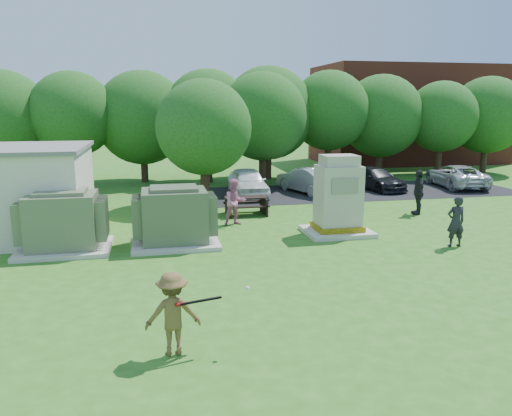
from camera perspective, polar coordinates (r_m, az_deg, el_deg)
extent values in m
plane|color=#2D6619|center=(14.05, 3.36, -8.48)|extent=(120.00, 120.00, 0.00)
cube|color=maroon|center=(45.16, 16.92, 10.17)|extent=(15.00, 8.00, 8.00)
cube|color=#232326|center=(28.64, 9.89, 1.83)|extent=(20.00, 6.00, 0.01)
cube|color=beige|center=(18.12, -20.97, -4.33)|extent=(3.00, 2.40, 0.15)
cube|color=#5C684A|center=(17.89, -21.20, -1.33)|extent=(2.20, 1.80, 1.80)
cube|color=#5C684A|center=(17.71, -21.43, 1.70)|extent=(1.60, 1.30, 0.12)
cube|color=#5C684A|center=(18.14, -25.16, -1.40)|extent=(0.32, 1.50, 1.35)
cube|color=#5C684A|center=(17.71, -17.15, -1.09)|extent=(0.32, 1.50, 1.35)
cube|color=beige|center=(17.88, -9.17, -3.90)|extent=(3.00, 2.40, 0.15)
cube|color=#4F5B40|center=(17.64, -9.27, -0.85)|extent=(2.20, 1.80, 1.80)
cube|color=#4F5B40|center=(17.46, -9.38, 2.23)|extent=(1.60, 1.30, 0.12)
cube|color=#4F5B40|center=(17.63, -13.40, -0.94)|extent=(0.32, 1.50, 1.35)
cube|color=#4F5B40|center=(17.73, -5.18, -0.59)|extent=(0.32, 1.50, 1.35)
cube|color=beige|center=(19.35, 9.24, -2.66)|extent=(2.47, 2.02, 0.17)
cube|color=yellow|center=(19.31, 9.26, -2.13)|extent=(1.74, 1.40, 0.20)
cube|color=#B9AD99|center=(19.06, 9.38, 1.45)|extent=(1.57, 1.24, 2.25)
cube|color=#B9AD99|center=(18.87, 9.51, 5.39)|extent=(1.29, 1.01, 0.39)
cube|color=gray|center=(18.38, 10.15, 2.47)|extent=(1.01, 0.04, 0.56)
cube|color=black|center=(22.26, -1.14, 1.19)|extent=(1.88, 0.73, 0.06)
cube|color=black|center=(22.87, -1.40, 0.68)|extent=(1.88, 0.26, 0.05)
cube|color=black|center=(21.76, -0.86, 0.11)|extent=(1.88, 0.26, 0.05)
cube|color=black|center=(22.20, -3.21, 0.13)|extent=(0.08, 1.41, 0.77)
cube|color=black|center=(22.49, 0.91, 0.30)|extent=(0.08, 1.41, 0.77)
imported|color=brown|center=(10.09, -9.49, -11.81)|extent=(1.09, 0.63, 1.69)
imported|color=black|center=(18.53, 21.88, -1.45)|extent=(0.67, 0.46, 1.78)
imported|color=#C96A96|center=(20.32, -2.42, 0.67)|extent=(1.05, 0.88, 1.90)
imported|color=black|center=(23.47, 18.05, 1.74)|extent=(0.79, 1.27, 2.01)
imported|color=white|center=(26.88, -0.94, 2.98)|extent=(1.84, 4.44, 1.51)
imported|color=#B7B7BC|center=(28.01, 5.94, 3.21)|extent=(2.79, 4.63, 1.44)
imported|color=black|center=(29.82, 13.45, 3.29)|extent=(2.77, 4.63, 1.26)
imported|color=silver|center=(32.11, 21.87, 3.42)|extent=(2.76, 5.02, 1.33)
cylinder|color=black|center=(9.92, -6.30, -10.49)|extent=(0.84, 0.27, 0.06)
cylinder|color=maroon|center=(9.81, -8.58, -10.81)|extent=(0.23, 0.12, 0.06)
sphere|color=white|center=(9.98, -0.99, -9.16)|extent=(0.09, 0.09, 0.09)
cylinder|color=#47301E|center=(33.43, -26.52, 4.25)|extent=(0.44, 0.44, 2.40)
sphere|color=#235B1C|center=(33.24, -26.98, 9.17)|extent=(5.60, 5.60, 5.60)
cylinder|color=#47301E|center=(32.02, -19.87, 4.87)|extent=(0.44, 0.44, 2.80)
sphere|color=#235B1C|center=(31.84, -20.24, 10.05)|extent=(5.00, 5.00, 5.00)
cylinder|color=#47301E|center=(32.53, -12.64, 4.93)|extent=(0.44, 0.44, 2.30)
sphere|color=#235B1C|center=(32.33, -12.87, 10.02)|extent=(5.80, 5.80, 5.80)
cylinder|color=#47301E|center=(31.80, -5.43, 5.38)|extent=(0.44, 0.44, 2.70)
sphere|color=#235B1C|center=(31.61, -5.53, 10.73)|extent=(5.40, 5.40, 5.40)
cylinder|color=#47301E|center=(33.07, 1.39, 5.50)|extent=(0.44, 0.44, 2.50)
sphere|color=#235B1C|center=(32.88, 1.42, 10.79)|extent=(6.00, 6.00, 6.00)
cylinder|color=#47301E|center=(33.81, 8.20, 5.86)|extent=(0.44, 0.44, 2.90)
sphere|color=#235B1C|center=(33.64, 8.35, 10.96)|extent=(5.20, 5.20, 5.20)
cylinder|color=#47301E|center=(35.93, 13.90, 5.58)|extent=(0.44, 0.44, 2.40)
sphere|color=#235B1C|center=(35.75, 14.13, 10.17)|extent=(5.60, 5.60, 5.60)
cylinder|color=#47301E|center=(37.05, 20.13, 5.54)|extent=(0.44, 0.44, 2.60)
sphere|color=#235B1C|center=(36.89, 20.43, 9.77)|extent=(4.80, 4.80, 4.80)
cylinder|color=#47301E|center=(39.78, 24.60, 5.50)|extent=(0.44, 0.44, 2.50)
sphere|color=#235B1C|center=(39.63, 24.96, 9.62)|extent=(5.40, 5.40, 5.40)
cylinder|color=#47301E|center=(24.61, -5.85, 3.16)|extent=(0.44, 0.44, 2.40)
sphere|color=#235B1C|center=(24.37, -5.98, 9.17)|extent=(4.60, 4.60, 4.60)
cylinder|color=#47301E|center=(30.13, 0.75, 4.98)|extent=(0.44, 0.44, 2.60)
sphere|color=#235B1C|center=(29.93, 0.76, 10.43)|extent=(5.20, 5.20, 5.20)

